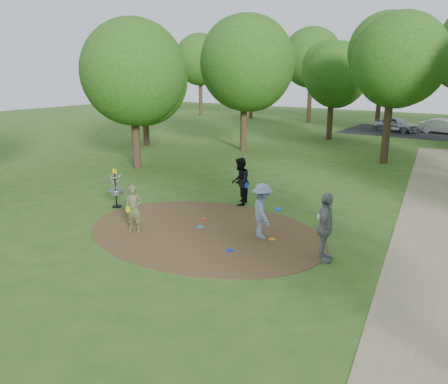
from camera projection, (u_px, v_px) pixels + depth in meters
The scene contains 16 objects.
ground at pixel (204, 232), 14.59m from camera, with size 100.00×100.00×0.00m, color #2D5119.
dirt_clearing at pixel (204, 231), 14.59m from camera, with size 8.40×8.40×0.02m, color #47301C.
footpath at pixel (424, 255), 12.71m from camera, with size 2.00×40.00×0.01m, color #8C7A5B.
parking_lot at pixel (429, 133), 37.54m from camera, with size 14.00×8.00×0.01m, color black.
player_observer_with_disc at pixel (133, 209), 14.37m from camera, with size 0.70×0.62×1.61m.
player_throwing_with_disc at pixel (262, 211), 13.85m from camera, with size 1.31×1.29×1.78m.
player_walking_with_disc at pixel (240, 181), 17.29m from camera, with size 0.99×1.12×1.92m.
player_waiting_with_disc at pixel (325, 227), 12.11m from camera, with size 0.72×1.24×1.99m.
disc_ground_cyan at pixel (200, 227), 14.96m from camera, with size 0.22×0.22×0.02m, color #1784BD.
disc_ground_blue at pixel (230, 250), 13.00m from camera, with size 0.22×0.22×0.02m, color #0B23C5.
disc_ground_red at pixel (203, 219), 15.75m from camera, with size 0.22×0.22×0.02m, color red.
car_left at pixel (396, 124), 38.67m from camera, with size 1.51×3.75×1.28m, color #A1A3A9.
car_right at pixel (443, 126), 37.32m from camera, with size 1.32×3.77×1.24m, color #B4B6BD.
disc_ground_orange at pixel (272, 239), 13.85m from camera, with size 0.22×0.22×0.02m, color orange.
disc_golf_basket at pixel (115, 186), 17.01m from camera, with size 0.63×0.63×1.54m.
tree_ring at pixel (351, 70), 20.30m from camera, with size 36.73×45.92×9.72m.
Camera 1 is at (8.18, -11.02, 5.18)m, focal length 35.00 mm.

